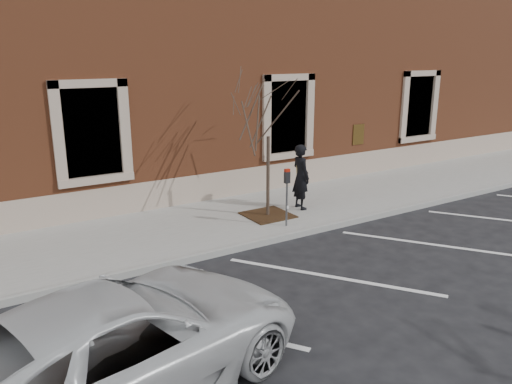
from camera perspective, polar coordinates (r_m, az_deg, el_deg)
ground at (r=11.80m, az=1.56°, el=-5.82°), size 120.00×120.00×0.00m
sidewalk_near at (r=13.18m, az=-2.67°, el=-3.16°), size 40.00×3.50×0.15m
curb_near at (r=11.73m, az=1.70°, el=-5.55°), size 40.00×0.12×0.15m
parking_stripes at (r=10.19m, az=8.53°, el=-9.56°), size 28.00×4.40×0.01m
building_civic at (r=17.95m, az=-12.63°, el=14.22°), size 40.00×8.62×8.00m
man at (r=13.69m, az=5.16°, el=1.74°), size 0.49×0.69×1.79m
parking_meter at (r=12.21m, az=3.56°, el=0.61°), size 0.13×0.10×1.45m
tree_grate at (r=13.25m, az=1.35°, el=-2.63°), size 1.17×1.17×0.03m
sapling at (r=12.67m, az=1.43°, el=8.94°), size 2.31×2.31×3.85m
white_truck at (r=6.86m, az=-15.56°, el=-16.36°), size 5.71×3.65×1.47m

